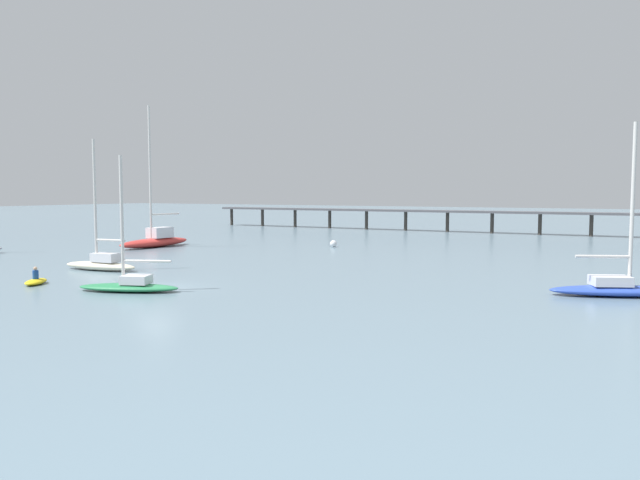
{
  "coord_description": "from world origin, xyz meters",
  "views": [
    {
      "loc": [
        26.79,
        -28.16,
        5.92
      ],
      "look_at": [
        0.0,
        20.85,
        1.5
      ],
      "focal_mm": 34.7,
      "sensor_mm": 36.0,
      "label": 1
    }
  ],
  "objects_px": {
    "sailboat_blue": "(620,286)",
    "sailboat_green": "(130,283)",
    "pier": "(548,208)",
    "dinghy_yellow": "(36,281)",
    "sailboat_cream": "(101,261)",
    "sailboat_red": "(156,239)",
    "mooring_buoy_mid": "(333,244)"
  },
  "relations": [
    {
      "from": "sailboat_blue",
      "to": "sailboat_cream",
      "type": "height_order",
      "value": "sailboat_cream"
    },
    {
      "from": "pier",
      "to": "sailboat_blue",
      "type": "xyz_separation_m",
      "value": [
        11.29,
        -49.38,
        -3.03
      ]
    },
    {
      "from": "pier",
      "to": "sailboat_blue",
      "type": "distance_m",
      "value": 50.74
    },
    {
      "from": "sailboat_red",
      "to": "mooring_buoy_mid",
      "type": "bearing_deg",
      "value": 28.01
    },
    {
      "from": "pier",
      "to": "sailboat_red",
      "type": "distance_m",
      "value": 51.55
    },
    {
      "from": "sailboat_green",
      "to": "sailboat_cream",
      "type": "bearing_deg",
      "value": 146.46
    },
    {
      "from": "dinghy_yellow",
      "to": "pier",
      "type": "bearing_deg",
      "value": 70.91
    },
    {
      "from": "sailboat_green",
      "to": "mooring_buoy_mid",
      "type": "xyz_separation_m",
      "value": [
        -2.81,
        31.61,
        -0.14
      ]
    },
    {
      "from": "sailboat_red",
      "to": "dinghy_yellow",
      "type": "height_order",
      "value": "sailboat_red"
    },
    {
      "from": "sailboat_green",
      "to": "dinghy_yellow",
      "type": "bearing_deg",
      "value": -173.25
    },
    {
      "from": "sailboat_cream",
      "to": "sailboat_red",
      "type": "bearing_deg",
      "value": 121.84
    },
    {
      "from": "dinghy_yellow",
      "to": "mooring_buoy_mid",
      "type": "height_order",
      "value": "dinghy_yellow"
    },
    {
      "from": "mooring_buoy_mid",
      "to": "sailboat_blue",
      "type": "bearing_deg",
      "value": -34.43
    },
    {
      "from": "sailboat_red",
      "to": "dinghy_yellow",
      "type": "bearing_deg",
      "value": -62.61
    },
    {
      "from": "sailboat_cream",
      "to": "dinghy_yellow",
      "type": "relative_size",
      "value": 3.89
    },
    {
      "from": "dinghy_yellow",
      "to": "sailboat_red",
      "type": "bearing_deg",
      "value": 117.39
    },
    {
      "from": "sailboat_green",
      "to": "sailboat_blue",
      "type": "bearing_deg",
      "value": 25.43
    },
    {
      "from": "pier",
      "to": "dinghy_yellow",
      "type": "relative_size",
      "value": 31.43
    },
    {
      "from": "pier",
      "to": "dinghy_yellow",
      "type": "bearing_deg",
      "value": -109.09
    },
    {
      "from": "sailboat_green",
      "to": "pier",
      "type": "bearing_deg",
      "value": 76.93
    },
    {
      "from": "sailboat_blue",
      "to": "dinghy_yellow",
      "type": "height_order",
      "value": "sailboat_blue"
    },
    {
      "from": "pier",
      "to": "sailboat_green",
      "type": "bearing_deg",
      "value": -103.07
    },
    {
      "from": "sailboat_blue",
      "to": "sailboat_cream",
      "type": "relative_size",
      "value": 1.0
    },
    {
      "from": "sailboat_cream",
      "to": "dinghy_yellow",
      "type": "distance_m",
      "value": 7.24
    },
    {
      "from": "sailboat_blue",
      "to": "pier",
      "type": "bearing_deg",
      "value": 102.87
    },
    {
      "from": "sailboat_green",
      "to": "dinghy_yellow",
      "type": "xyz_separation_m",
      "value": [
        -7.31,
        -0.87,
        -0.28
      ]
    },
    {
      "from": "pier",
      "to": "sailboat_red",
      "type": "relative_size",
      "value": 5.33
    },
    {
      "from": "sailboat_red",
      "to": "mooring_buoy_mid",
      "type": "height_order",
      "value": "sailboat_red"
    },
    {
      "from": "sailboat_blue",
      "to": "sailboat_red",
      "type": "height_order",
      "value": "sailboat_red"
    },
    {
      "from": "sailboat_blue",
      "to": "dinghy_yellow",
      "type": "bearing_deg",
      "value": -158.39
    },
    {
      "from": "sailboat_blue",
      "to": "sailboat_green",
      "type": "bearing_deg",
      "value": -154.57
    },
    {
      "from": "sailboat_green",
      "to": "sailboat_red",
      "type": "relative_size",
      "value": 0.54
    }
  ]
}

